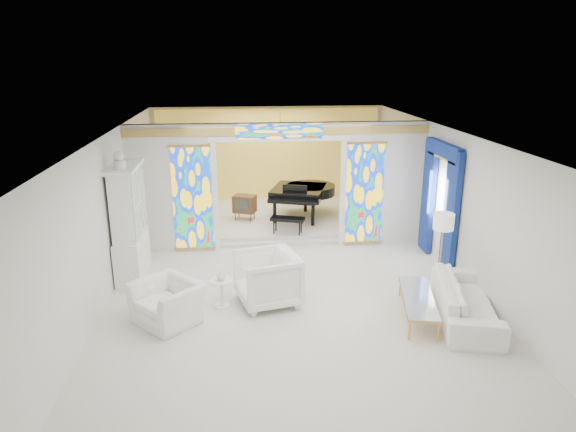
{
  "coord_description": "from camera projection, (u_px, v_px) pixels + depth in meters",
  "views": [
    {
      "loc": [
        -0.99,
        -9.7,
        4.43
      ],
      "look_at": [
        0.02,
        0.2,
        1.33
      ],
      "focal_mm": 32.0,
      "sensor_mm": 36.0,
      "label": 1
    }
  ],
  "objects": [
    {
      "name": "floor",
      "position": [
        288.0,
        280.0,
        10.63
      ],
      "size": [
        12.0,
        12.0,
        0.0
      ],
      "primitive_type": "plane",
      "color": "silver",
      "rests_on": "ground"
    },
    {
      "name": "ceiling",
      "position": [
        288.0,
        135.0,
        9.74
      ],
      "size": [
        7.0,
        12.0,
        0.02
      ],
      "primitive_type": "cube",
      "color": "white",
      "rests_on": "wall_back"
    },
    {
      "name": "wall_back",
      "position": [
        268.0,
        156.0,
        15.88
      ],
      "size": [
        7.0,
        0.02,
        3.0
      ],
      "primitive_type": "cube",
      "color": "silver",
      "rests_on": "floor"
    },
    {
      "name": "wall_front",
      "position": [
        357.0,
        407.0,
        4.48
      ],
      "size": [
        7.0,
        0.02,
        3.0
      ],
      "primitive_type": "cube",
      "color": "silver",
      "rests_on": "floor"
    },
    {
      "name": "wall_left",
      "position": [
        107.0,
        216.0,
        9.84
      ],
      "size": [
        0.02,
        12.0,
        3.0
      ],
      "primitive_type": "cube",
      "color": "silver",
      "rests_on": "floor"
    },
    {
      "name": "wall_right",
      "position": [
        457.0,
        206.0,
        10.52
      ],
      "size": [
        0.02,
        12.0,
        3.0
      ],
      "primitive_type": "cube",
      "color": "silver",
      "rests_on": "floor"
    },
    {
      "name": "partition_wall",
      "position": [
        279.0,
        180.0,
        12.03
      ],
      "size": [
        7.0,
        0.22,
        3.0
      ],
      "color": "silver",
      "rests_on": "floor"
    },
    {
      "name": "stained_glass_left",
      "position": [
        192.0,
        198.0,
        11.84
      ],
      "size": [
        0.9,
        0.04,
        2.4
      ],
      "primitive_type": "cube",
      "color": "gold",
      "rests_on": "partition_wall"
    },
    {
      "name": "stained_glass_right",
      "position": [
        364.0,
        194.0,
        12.23
      ],
      "size": [
        0.9,
        0.04,
        2.4
      ],
      "primitive_type": "cube",
      "color": "gold",
      "rests_on": "partition_wall"
    },
    {
      "name": "stained_glass_transom",
      "position": [
        279.0,
        131.0,
        11.59
      ],
      "size": [
        2.0,
        0.04,
        0.34
      ],
      "primitive_type": "cube",
      "color": "gold",
      "rests_on": "partition_wall"
    },
    {
      "name": "alcove_platform",
      "position": [
        273.0,
        217.0,
        14.5
      ],
      "size": [
        6.8,
        3.8,
        0.18
      ],
      "primitive_type": "cube",
      "color": "silver",
      "rests_on": "floor"
    },
    {
      "name": "gold_curtain_back",
      "position": [
        269.0,
        156.0,
        15.77
      ],
      "size": [
        6.7,
        0.1,
        2.9
      ],
      "primitive_type": "cube",
      "color": "#FDD558",
      "rests_on": "wall_back"
    },
    {
      "name": "chandelier",
      "position": [
        280.0,
        130.0,
        13.69
      ],
      "size": [
        0.48,
        0.48,
        0.3
      ],
      "primitive_type": "cylinder",
      "color": "#C58C45",
      "rests_on": "ceiling"
    },
    {
      "name": "blue_drapes",
      "position": [
        440.0,
        194.0,
        11.15
      ],
      "size": [
        0.14,
        1.85,
        2.65
      ],
      "color": "navy",
      "rests_on": "wall_right"
    },
    {
      "name": "china_cabinet",
      "position": [
        129.0,
        223.0,
        10.54
      ],
      "size": [
        0.56,
        1.46,
        2.72
      ],
      "color": "white",
      "rests_on": "floor"
    },
    {
      "name": "armchair_left",
      "position": [
        168.0,
        302.0,
        8.9
      ],
      "size": [
        1.45,
        1.46,
        0.71
      ],
      "primitive_type": "imported",
      "rotation": [
        0.0,
        0.0,
        -0.81
      ],
      "color": "white",
      "rests_on": "floor"
    },
    {
      "name": "armchair_right",
      "position": [
        267.0,
        279.0,
        9.51
      ],
      "size": [
        1.3,
        1.28,
        0.99
      ],
      "primitive_type": "imported",
      "rotation": [
        0.0,
        0.0,
        -1.34
      ],
      "color": "white",
      "rests_on": "floor"
    },
    {
      "name": "sofa",
      "position": [
        466.0,
        300.0,
        9.0
      ],
      "size": [
        1.45,
        2.49,
        0.68
      ],
      "primitive_type": "imported",
      "rotation": [
        0.0,
        0.0,
        1.33
      ],
      "color": "white",
      "rests_on": "floor"
    },
    {
      "name": "side_table",
      "position": [
        222.0,
        289.0,
        9.42
      ],
      "size": [
        0.5,
        0.5,
        0.53
      ],
      "rotation": [
        0.0,
        0.0,
        0.19
      ],
      "color": "white",
      "rests_on": "floor"
    },
    {
      "name": "vase",
      "position": [
        221.0,
        276.0,
        9.34
      ],
      "size": [
        0.19,
        0.19,
        0.17
      ],
      "primitive_type": "imported",
      "rotation": [
        0.0,
        0.0,
        0.19
      ],
      "color": "white",
      "rests_on": "side_table"
    },
    {
      "name": "coffee_table",
      "position": [
        418.0,
        298.0,
        9.04
      ],
      "size": [
        0.92,
        1.85,
        0.4
      ],
      "rotation": [
        0.0,
        0.0,
        -0.22
      ],
      "color": "silver",
      "rests_on": "floor"
    },
    {
      "name": "floor_lamp",
      "position": [
        443.0,
        225.0,
        9.77
      ],
      "size": [
        0.49,
        0.49,
        1.59
      ],
      "rotation": [
        0.0,
        0.0,
        0.3
      ],
      "color": "#C58C45",
      "rests_on": "floor"
    },
    {
      "name": "grand_piano",
      "position": [
        304.0,
        192.0,
        14.07
      ],
      "size": [
        2.13,
        2.7,
        1.04
      ],
      "rotation": [
        0.0,
        0.0,
        -0.32
      ],
      "color": "black",
      "rests_on": "alcove_platform"
    },
    {
      "name": "tv_console",
      "position": [
        245.0,
        204.0,
        13.89
      ],
      "size": [
        0.68,
        0.58,
        0.67
      ],
      "rotation": [
        0.0,
        0.0,
        -0.38
      ],
      "color": "#55331E",
      "rests_on": "alcove_platform"
    }
  ]
}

